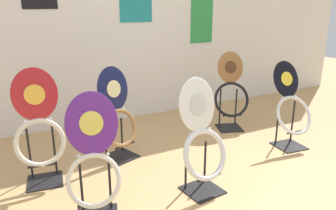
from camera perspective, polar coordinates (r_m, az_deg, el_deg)
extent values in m
cube|color=silver|center=(3.99, -11.98, 15.21)|extent=(8.00, 0.06, 2.60)
cube|color=#2D8E47|center=(4.55, 5.90, 14.47)|extent=(0.34, 0.01, 0.60)
cube|color=black|center=(2.98, -20.61, -12.29)|extent=(0.32, 0.32, 0.01)
cylinder|color=black|center=(2.97, -22.96, -7.79)|extent=(0.02, 0.02, 0.44)
cylinder|color=black|center=(2.96, -19.15, -7.44)|extent=(0.02, 0.02, 0.44)
cylinder|color=black|center=(2.83, -21.01, -9.81)|extent=(0.22, 0.05, 0.02)
torus|color=beige|center=(2.81, -21.38, -6.14)|extent=(0.41, 0.20, 0.39)
ellipsoid|color=#AD1E23|center=(2.75, -22.21, 1.73)|extent=(0.35, 0.11, 0.42)
ellipsoid|color=yellow|center=(2.73, -22.23, 1.68)|extent=(0.16, 0.04, 0.16)
sphere|color=silver|center=(2.80, -23.68, -2.73)|extent=(0.02, 0.02, 0.02)
sphere|color=silver|center=(2.79, -19.79, -2.35)|extent=(0.02, 0.02, 0.02)
cube|color=black|center=(3.65, 20.29, -6.69)|extent=(0.31, 0.31, 0.01)
cylinder|color=black|center=(3.56, 18.53, -3.08)|extent=(0.02, 0.02, 0.45)
cylinder|color=black|center=(3.69, 20.88, -2.64)|extent=(0.02, 0.02, 0.45)
cylinder|color=black|center=(3.53, 21.42, -4.39)|extent=(0.22, 0.04, 0.02)
torus|color=silver|center=(3.51, 21.09, -1.66)|extent=(0.43, 0.28, 0.36)
ellipsoid|color=black|center=(3.55, 19.86, 4.29)|extent=(0.33, 0.19, 0.36)
ellipsoid|color=yellow|center=(3.54, 20.01, 4.33)|extent=(0.15, 0.07, 0.14)
sphere|color=silver|center=(3.48, 19.26, 1.13)|extent=(0.02, 0.02, 0.02)
sphere|color=silver|center=(3.59, 21.33, 1.40)|extent=(0.02, 0.02, 0.02)
cube|color=black|center=(3.23, -8.27, -8.86)|extent=(0.36, 0.36, 0.01)
cylinder|color=black|center=(3.17, -10.83, -6.01)|extent=(0.02, 0.02, 0.34)
cylinder|color=black|center=(3.28, -8.06, -5.07)|extent=(0.02, 0.02, 0.34)
cylinder|color=black|center=(3.12, -7.49, -6.97)|extent=(0.22, 0.09, 0.02)
torus|color=#9E7042|center=(3.10, -8.26, -3.98)|extent=(0.40, 0.27, 0.36)
ellipsoid|color=#141942|center=(3.05, -9.58, 2.79)|extent=(0.35, 0.20, 0.42)
ellipsoid|color=beige|center=(3.04, -9.40, 2.79)|extent=(0.16, 0.08, 0.16)
sphere|color=silver|center=(3.03, -10.42, -1.43)|extent=(0.02, 0.02, 0.02)
sphere|color=silver|center=(3.14, -7.66, -0.64)|extent=(0.02, 0.02, 0.02)
cube|color=black|center=(2.69, 5.97, -14.50)|extent=(0.31, 0.31, 0.01)
cylinder|color=black|center=(2.61, 3.11, -10.90)|extent=(0.02, 0.02, 0.36)
cylinder|color=black|center=(2.72, 6.46, -9.76)|extent=(0.02, 0.02, 0.36)
cylinder|color=black|center=(2.57, 7.20, -12.43)|extent=(0.22, 0.04, 0.02)
torus|color=silver|center=(2.53, 6.50, -8.56)|extent=(0.42, 0.23, 0.39)
ellipsoid|color=white|center=(2.47, 5.13, 0.08)|extent=(0.35, 0.15, 0.41)
ellipsoid|color=silver|center=(2.46, 5.38, 0.07)|extent=(0.16, 0.06, 0.16)
sphere|color=silver|center=(2.45, 3.94, -5.07)|extent=(0.02, 0.02, 0.02)
sphere|color=silver|center=(2.56, 7.26, -4.15)|extent=(0.02, 0.02, 0.02)
cube|color=black|center=(3.97, 10.62, -3.93)|extent=(0.36, 0.36, 0.01)
cylinder|color=black|center=(3.94, 9.04, -0.46)|extent=(0.02, 0.02, 0.45)
cylinder|color=black|center=(4.00, 11.74, -0.34)|extent=(0.02, 0.02, 0.45)
cylinder|color=black|center=(3.83, 11.12, -1.79)|extent=(0.22, 0.09, 0.02)
torus|color=black|center=(3.83, 11.01, 0.94)|extent=(0.45, 0.32, 0.39)
ellipsoid|color=#936033|center=(3.85, 10.79, 6.47)|extent=(0.32, 0.20, 0.36)
ellipsoid|color=#4C2D19|center=(3.84, 10.86, 6.48)|extent=(0.14, 0.08, 0.14)
sphere|color=silver|center=(3.83, 9.64, 3.72)|extent=(0.02, 0.02, 0.02)
sphere|color=silver|center=(3.88, 11.99, 3.76)|extent=(0.02, 0.02, 0.02)
cylinder|color=black|center=(2.43, -14.83, -13.74)|extent=(0.02, 0.02, 0.36)
cylinder|color=black|center=(2.41, -10.07, -13.60)|extent=(0.02, 0.02, 0.36)
cylinder|color=black|center=(2.30, -12.59, -16.60)|extent=(0.22, 0.09, 0.02)
torus|color=beige|center=(2.27, -12.77, -12.70)|extent=(0.41, 0.30, 0.34)
ellipsoid|color=#60237F|center=(2.25, -13.18, -3.10)|extent=(0.38, 0.25, 0.42)
ellipsoid|color=#E5CC4C|center=(2.23, -13.21, -3.11)|extent=(0.17, 0.10, 0.16)
sphere|color=silver|center=(2.28, -15.38, -8.61)|extent=(0.02, 0.02, 0.02)
sphere|color=silver|center=(2.26, -10.44, -8.43)|extent=(0.02, 0.02, 0.02)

